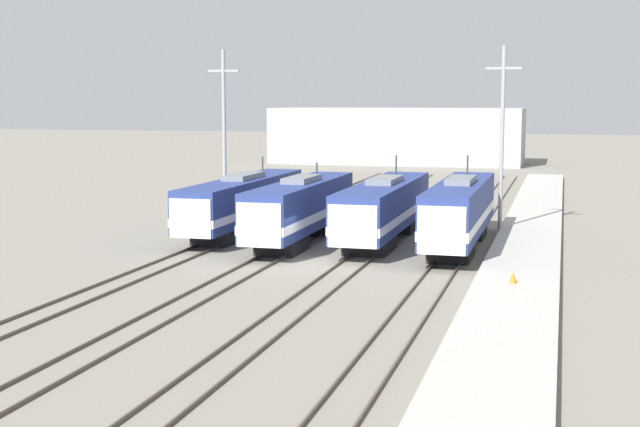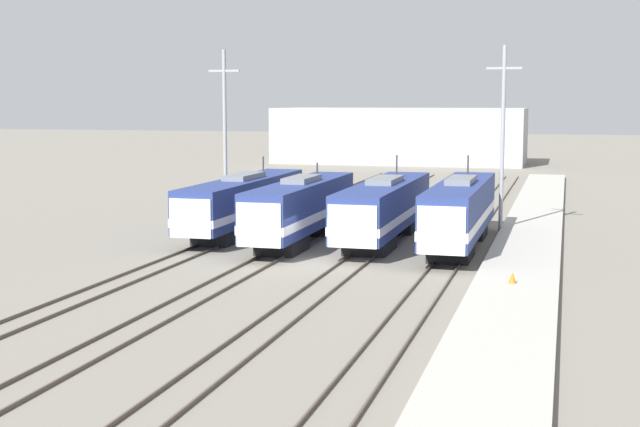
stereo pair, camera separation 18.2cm
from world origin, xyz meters
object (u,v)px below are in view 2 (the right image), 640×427
at_px(locomotive_center_right, 383,209).
at_px(catenary_tower_left, 225,133).
at_px(locomotive_far_right, 459,212).
at_px(locomotive_center_left, 300,209).
at_px(locomotive_far_left, 242,203).
at_px(traffic_cone, 512,278).
at_px(catenary_tower_right, 503,136).

height_order(locomotive_center_right, catenary_tower_left, catenary_tower_left).
bearing_deg(locomotive_far_right, locomotive_center_right, 165.03).
height_order(locomotive_far_right, catenary_tower_left, catenary_tower_left).
distance_m(locomotive_center_left, locomotive_center_right, 5.31).
bearing_deg(locomotive_far_left, catenary_tower_left, 122.97).
relative_size(locomotive_center_left, locomotive_far_right, 0.96).
distance_m(locomotive_center_right, locomotive_far_right, 5.14).
height_order(locomotive_far_left, catenary_tower_left, catenary_tower_left).
height_order(locomotive_far_right, traffic_cone, locomotive_far_right).
distance_m(catenary_tower_left, traffic_cone, 29.24).
relative_size(locomotive_far_left, locomotive_center_right, 1.01).
relative_size(locomotive_center_left, catenary_tower_left, 1.31).
relative_size(catenary_tower_left, traffic_cone, 23.61).
bearing_deg(locomotive_center_right, locomotive_far_left, 173.84).
height_order(catenary_tower_left, catenary_tower_right, same).
bearing_deg(locomotive_center_right, locomotive_far_right, -14.97).
bearing_deg(catenary_tower_right, catenary_tower_left, 180.00).
height_order(locomotive_far_left, locomotive_far_right, locomotive_far_right).
height_order(catenary_tower_left, traffic_cone, catenary_tower_left).
bearing_deg(traffic_cone, catenary_tower_left, 139.42).
bearing_deg(traffic_cone, catenary_tower_right, 95.85).
bearing_deg(locomotive_far_right, catenary_tower_left, 158.61).
bearing_deg(catenary_tower_right, locomotive_far_right, -105.66).
relative_size(catenary_tower_left, catenary_tower_right, 1.00).
bearing_deg(traffic_cone, locomotive_center_right, 124.30).
bearing_deg(locomotive_far_left, locomotive_center_left, -30.72).
bearing_deg(traffic_cone, locomotive_far_right, 108.42).
height_order(locomotive_center_left, locomotive_far_right, locomotive_far_right).
xyz_separation_m(locomotive_far_left, locomotive_center_right, (9.93, -1.07, 0.03)).
relative_size(locomotive_center_left, catenary_tower_right, 1.31).
bearing_deg(catenary_tower_left, traffic_cone, -40.58).
distance_m(locomotive_center_left, traffic_cone, 17.76).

